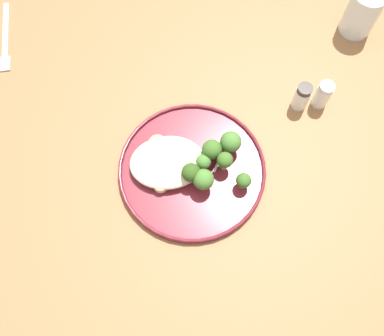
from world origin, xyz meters
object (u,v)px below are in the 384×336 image
broccoli_floret_tall_stalk (243,181)px  salt_shaker (323,95)px  seared_scallop_rear_pale (175,178)px  broccoli_floret_split_head (212,150)px  broccoli_floret_beside_noodles (225,161)px  seared_scallop_half_hidden (160,185)px  water_glass (361,14)px  broccoli_floret_rear_charred (191,173)px  pepper_shaker (302,97)px  seared_scallop_tiny_bay (148,157)px  broccoli_floret_small_sprig (203,180)px  broccoli_floret_left_leaning (203,162)px  dinner_fork (6,39)px  seared_scallop_left_edge (160,171)px  seared_scallop_front_small (140,171)px  broccoli_floret_right_tilted (231,142)px  seared_scallop_on_noodles (157,143)px  dinner_plate (192,170)px

broccoli_floret_tall_stalk → salt_shaker: (-0.19, -0.17, -0.00)m
seared_scallop_rear_pale → broccoli_floret_split_head: bearing=-151.3°
broccoli_floret_beside_noodles → salt_shaker: 0.26m
seared_scallop_half_hidden → water_glass: water_glass is taller
broccoli_floret_rear_charred → pepper_shaker: bearing=-148.8°
seared_scallop_half_hidden → salt_shaker: 0.38m
seared_scallop_half_hidden → pepper_shaker: 0.34m
seared_scallop_rear_pale → salt_shaker: salt_shaker is taller
salt_shaker → seared_scallop_tiny_bay: bearing=14.4°
broccoli_floret_small_sprig → broccoli_floret_rear_charred: size_ratio=0.99×
seared_scallop_tiny_bay → broccoli_floret_rear_charred: bearing=146.8°
seared_scallop_rear_pale → broccoli_floret_beside_noodles: bearing=-170.5°
broccoli_floret_left_leaning → dinner_fork: 0.54m
seared_scallop_left_edge → seared_scallop_front_small: bearing=-6.4°
seared_scallop_front_small → broccoli_floret_tall_stalk: broccoli_floret_tall_stalk is taller
seared_scallop_front_small → broccoli_floret_rear_charred: bearing=166.0°
seared_scallop_front_small → water_glass: size_ratio=0.30×
seared_scallop_tiny_bay → broccoli_floret_tall_stalk: bearing=157.0°
broccoli_floret_beside_noodles → dinner_fork: broccoli_floret_beside_noodles is taller
broccoli_floret_small_sprig → broccoli_floret_right_tilted: same height
seared_scallop_left_edge → seared_scallop_tiny_bay: 0.04m
seared_scallop_rear_pale → broccoli_floret_tall_stalk: size_ratio=0.53×
seared_scallop_rear_pale → broccoli_floret_left_leaning: broccoli_floret_left_leaning is taller
broccoli_floret_right_tilted → pepper_shaker: 0.18m
seared_scallop_front_small → broccoli_floret_rear_charred: (-0.10, 0.02, 0.02)m
broccoli_floret_left_leaning → water_glass: water_glass is taller
seared_scallop_rear_pale → seared_scallop_half_hidden: seared_scallop_half_hidden is taller
seared_scallop_tiny_bay → seared_scallop_on_noodles: 0.03m
broccoli_floret_split_head → water_glass: (-0.36, -0.29, 0.00)m
seared_scallop_tiny_bay → dinner_fork: size_ratio=0.14×
broccoli_floret_small_sprig → broccoli_floret_left_leaning: bearing=-96.9°
seared_scallop_on_noodles → broccoli_floret_right_tilted: 0.15m
dinner_plate → broccoli_floret_left_leaning: size_ratio=7.00×
seared_scallop_tiny_bay → broccoli_floret_beside_noodles: (-0.15, 0.03, 0.02)m
seared_scallop_rear_pale → salt_shaker: 0.35m
broccoli_floret_rear_charred → water_glass: (-0.41, -0.33, -0.00)m
seared_scallop_left_edge → broccoli_floret_left_leaning: bearing=-177.5°
dinner_plate → water_glass: bearing=-142.6°
dinner_fork → salt_shaker: 0.71m
seared_scallop_half_hidden → broccoli_floret_split_head: (-0.10, -0.05, 0.02)m
seared_scallop_left_edge → broccoli_floret_rear_charred: size_ratio=0.40×
broccoli_floret_split_head → broccoli_floret_left_leaning: broccoli_floret_split_head is taller
broccoli_floret_left_leaning → pepper_shaker: 0.25m
broccoli_floret_small_sprig → broccoli_floret_beside_noodles: bearing=-142.7°
broccoli_floret_beside_noodles → dinner_fork: size_ratio=0.29×
seared_scallop_left_edge → seared_scallop_on_noodles: bearing=-90.1°
seared_scallop_half_hidden → water_glass: bearing=-144.1°
dinner_plate → broccoli_floret_rear_charred: bearing=78.9°
broccoli_floret_small_sprig → salt_shaker: same height
seared_scallop_tiny_bay → broccoli_floret_right_tilted: (-0.16, -0.00, 0.02)m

